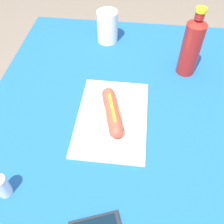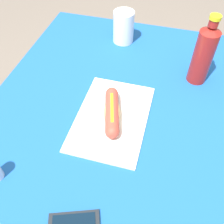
# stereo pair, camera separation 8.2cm
# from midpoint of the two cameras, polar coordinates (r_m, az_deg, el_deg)

# --- Properties ---
(ground_plane) EXTENTS (6.00, 6.00, 0.00)m
(ground_plane) POSITION_cam_midpoint_polar(r_m,az_deg,el_deg) (1.53, 4.18, -19.12)
(ground_plane) COLOR #6B6056
(ground_plane) RESTS_ON ground
(dining_table) EXTENTS (1.11, 0.98, 0.76)m
(dining_table) POSITION_cam_midpoint_polar(r_m,az_deg,el_deg) (0.97, 6.25, -5.10)
(dining_table) COLOR brown
(dining_table) RESTS_ON ground
(paper_wrapper) EXTENTS (0.34, 0.23, 0.01)m
(paper_wrapper) POSITION_cam_midpoint_polar(r_m,az_deg,el_deg) (0.84, 2.79, -1.37)
(paper_wrapper) COLOR silver
(paper_wrapper) RESTS_ON dining_table
(hot_dog) EXTENTS (0.20, 0.09, 0.05)m
(hot_dog) POSITION_cam_midpoint_polar(r_m,az_deg,el_deg) (0.82, 2.86, -0.16)
(hot_dog) COLOR tan
(hot_dog) RESTS_ON paper_wrapper
(soda_bottle) EXTENTS (0.07, 0.07, 0.26)m
(soda_bottle) POSITION_cam_midpoint_polar(r_m,az_deg,el_deg) (0.97, 21.97, 11.70)
(soda_bottle) COLOR maroon
(soda_bottle) RESTS_ON dining_table
(drinking_cup) EXTENTS (0.09, 0.09, 0.13)m
(drinking_cup) POSITION_cam_midpoint_polar(r_m,az_deg,el_deg) (1.14, 4.73, 18.16)
(drinking_cup) COLOR white
(drinking_cup) RESTS_ON dining_table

